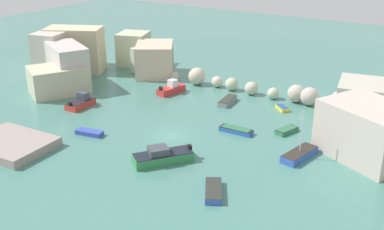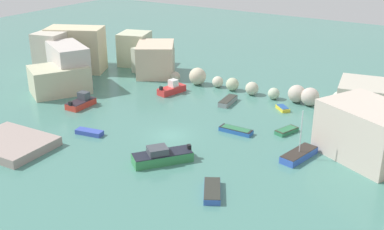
{
  "view_description": "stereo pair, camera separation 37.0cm",
  "coord_description": "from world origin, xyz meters",
  "px_view_note": "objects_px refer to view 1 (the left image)",
  "views": [
    {
      "loc": [
        28.45,
        -40.89,
        22.62
      ],
      "look_at": [
        0.0,
        4.6,
        1.0
      ],
      "focal_mm": 44.41,
      "sensor_mm": 36.0,
      "label": 1
    },
    {
      "loc": [
        28.77,
        -40.69,
        22.62
      ],
      "look_at": [
        0.0,
        4.6,
        1.0
      ],
      "focal_mm": 44.41,
      "sensor_mm": 36.0,
      "label": 2
    }
  ],
  "objects_px": {
    "moored_boat_1": "(299,154)",
    "moored_boat_9": "(282,108)",
    "moored_boat_3": "(287,130)",
    "moored_boat_4": "(162,156)",
    "moored_boat_5": "(236,130)",
    "stone_dock": "(10,144)",
    "moored_boat_2": "(89,133)",
    "moored_boat_0": "(171,89)",
    "moored_boat_8": "(227,101)",
    "moored_boat_6": "(81,102)",
    "moored_boat_7": "(213,191)"
  },
  "relations": [
    {
      "from": "moored_boat_5",
      "to": "moored_boat_9",
      "type": "bearing_deg",
      "value": -101.45
    },
    {
      "from": "moored_boat_0",
      "to": "moored_boat_6",
      "type": "xyz_separation_m",
      "value": [
        -7.08,
        -10.95,
        -0.03
      ]
    },
    {
      "from": "moored_boat_3",
      "to": "moored_boat_5",
      "type": "xyz_separation_m",
      "value": [
        -5.03,
        -3.12,
        0.02
      ]
    },
    {
      "from": "moored_boat_1",
      "to": "moored_boat_5",
      "type": "bearing_deg",
      "value": -93.35
    },
    {
      "from": "moored_boat_1",
      "to": "moored_boat_8",
      "type": "relative_size",
      "value": 1.29
    },
    {
      "from": "moored_boat_0",
      "to": "moored_boat_3",
      "type": "distance_m",
      "value": 19.82
    },
    {
      "from": "moored_boat_4",
      "to": "stone_dock",
      "type": "bearing_deg",
      "value": -31.56
    },
    {
      "from": "moored_boat_0",
      "to": "moored_boat_2",
      "type": "xyz_separation_m",
      "value": [
        0.22,
        -17.08,
        -0.37
      ]
    },
    {
      "from": "moored_boat_3",
      "to": "moored_boat_4",
      "type": "bearing_deg",
      "value": 168.64
    },
    {
      "from": "moored_boat_1",
      "to": "moored_boat_3",
      "type": "xyz_separation_m",
      "value": [
        -3.52,
        5.43,
        -0.13
      ]
    },
    {
      "from": "moored_boat_0",
      "to": "moored_boat_3",
      "type": "bearing_deg",
      "value": -89.7
    },
    {
      "from": "moored_boat_0",
      "to": "moored_boat_5",
      "type": "bearing_deg",
      "value": -104.61
    },
    {
      "from": "moored_boat_1",
      "to": "moored_boat_7",
      "type": "relative_size",
      "value": 1.26
    },
    {
      "from": "stone_dock",
      "to": "moored_boat_2",
      "type": "xyz_separation_m",
      "value": [
        4.74,
        7.19,
        -0.23
      ]
    },
    {
      "from": "stone_dock",
      "to": "moored_boat_4",
      "type": "relative_size",
      "value": 1.43
    },
    {
      "from": "moored_boat_4",
      "to": "moored_boat_8",
      "type": "relative_size",
      "value": 1.48
    },
    {
      "from": "moored_boat_0",
      "to": "moored_boat_1",
      "type": "bearing_deg",
      "value": -100.15
    },
    {
      "from": "stone_dock",
      "to": "moored_boat_4",
      "type": "xyz_separation_m",
      "value": [
        15.87,
        6.08,
        0.17
      ]
    },
    {
      "from": "moored_boat_3",
      "to": "moored_boat_1",
      "type": "bearing_deg",
      "value": -128.32
    },
    {
      "from": "moored_boat_2",
      "to": "moored_boat_7",
      "type": "bearing_deg",
      "value": -21.57
    },
    {
      "from": "moored_boat_3",
      "to": "moored_boat_7",
      "type": "height_order",
      "value": "moored_boat_7"
    },
    {
      "from": "moored_boat_5",
      "to": "moored_boat_9",
      "type": "height_order",
      "value": "moored_boat_5"
    },
    {
      "from": "moored_boat_2",
      "to": "moored_boat_5",
      "type": "distance_m",
      "value": 17.01
    },
    {
      "from": "stone_dock",
      "to": "moored_boat_5",
      "type": "distance_m",
      "value": 25.19
    },
    {
      "from": "stone_dock",
      "to": "moored_boat_9",
      "type": "height_order",
      "value": "stone_dock"
    },
    {
      "from": "stone_dock",
      "to": "moored_boat_8",
      "type": "distance_m",
      "value": 28.19
    },
    {
      "from": "moored_boat_8",
      "to": "moored_boat_2",
      "type": "bearing_deg",
      "value": 147.76
    },
    {
      "from": "moored_boat_4",
      "to": "moored_boat_5",
      "type": "height_order",
      "value": "moored_boat_4"
    },
    {
      "from": "moored_boat_4",
      "to": "moored_boat_9",
      "type": "xyz_separation_m",
      "value": [
        4.77,
        20.41,
        -0.42
      ]
    },
    {
      "from": "moored_boat_7",
      "to": "moored_boat_9",
      "type": "relative_size",
      "value": 1.79
    },
    {
      "from": "moored_boat_1",
      "to": "moored_boat_9",
      "type": "relative_size",
      "value": 2.25
    },
    {
      "from": "moored_boat_6",
      "to": "moored_boat_9",
      "type": "xyz_separation_m",
      "value": [
        23.19,
        13.17,
        -0.36
      ]
    },
    {
      "from": "moored_boat_2",
      "to": "moored_boat_5",
      "type": "height_order",
      "value": "moored_boat_5"
    },
    {
      "from": "moored_boat_0",
      "to": "moored_boat_3",
      "type": "relative_size",
      "value": 1.43
    },
    {
      "from": "moored_boat_5",
      "to": "moored_boat_8",
      "type": "bearing_deg",
      "value": -56.88
    },
    {
      "from": "stone_dock",
      "to": "moored_boat_3",
      "type": "relative_size",
      "value": 2.74
    },
    {
      "from": "moored_boat_1",
      "to": "moored_boat_3",
      "type": "bearing_deg",
      "value": -135.25
    },
    {
      "from": "moored_boat_0",
      "to": "moored_boat_6",
      "type": "bearing_deg",
      "value": 160.25
    },
    {
      "from": "moored_boat_3",
      "to": "moored_boat_6",
      "type": "bearing_deg",
      "value": 122.63
    },
    {
      "from": "moored_boat_6",
      "to": "moored_boat_7",
      "type": "xyz_separation_m",
      "value": [
        25.85,
        -9.78,
        -0.31
      ]
    },
    {
      "from": "moored_boat_4",
      "to": "moored_boat_5",
      "type": "relative_size",
      "value": 1.53
    },
    {
      "from": "moored_boat_0",
      "to": "moored_boat_6",
      "type": "relative_size",
      "value": 1.1
    },
    {
      "from": "moored_boat_5",
      "to": "moored_boat_8",
      "type": "height_order",
      "value": "moored_boat_8"
    },
    {
      "from": "moored_boat_3",
      "to": "moored_boat_4",
      "type": "height_order",
      "value": "moored_boat_4"
    },
    {
      "from": "moored_boat_6",
      "to": "moored_boat_9",
      "type": "relative_size",
      "value": 1.74
    },
    {
      "from": "stone_dock",
      "to": "moored_boat_4",
      "type": "bearing_deg",
      "value": 20.96
    },
    {
      "from": "moored_boat_7",
      "to": "stone_dock",
      "type": "bearing_deg",
      "value": 68.91
    },
    {
      "from": "moored_boat_2",
      "to": "moored_boat_4",
      "type": "relative_size",
      "value": 0.56
    },
    {
      "from": "moored_boat_9",
      "to": "stone_dock",
      "type": "bearing_deg",
      "value": -85.54
    },
    {
      "from": "moored_boat_3",
      "to": "moored_boat_4",
      "type": "relative_size",
      "value": 0.52
    }
  ]
}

